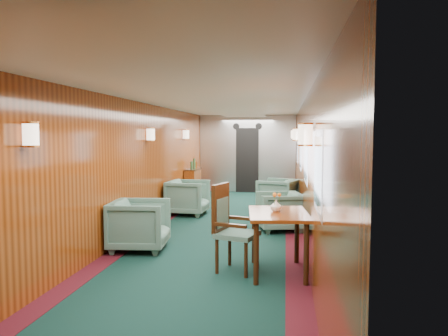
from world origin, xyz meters
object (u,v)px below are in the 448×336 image
side_chair (230,224)px  armchair_right_near (280,211)px  armchair_right_far (278,195)px  dining_table (278,222)px  armchair_left_near (140,225)px  credenza (193,184)px  armchair_left_far (188,197)px

side_chair → armchair_right_near: (0.62, 2.52, -0.26)m
side_chair → armchair_right_far: bearing=100.2°
dining_table → armchair_left_near: bearing=152.7°
side_chair → armchair_left_near: side_chair is taller
credenza → armchair_left_near: (0.28, -5.24, -0.05)m
credenza → armchair_right_far: bearing=-30.8°
credenza → armchair_left_near: 5.25m
side_chair → armchair_right_far: size_ratio=1.38×
credenza → armchair_right_near: 4.29m
side_chair → armchair_right_near: 2.61m
dining_table → armchair_left_far: 4.41m
side_chair → armchair_left_near: bearing=168.4°
armchair_left_near → armchair_right_far: (2.06, 3.84, -0.01)m
armchair_right_far → credenza: bearing=-101.9°
credenza → armchair_left_far: size_ratio=1.32×
armchair_left_far → armchair_right_near: (2.06, -1.33, -0.03)m
armchair_right_near → armchair_right_far: bearing=168.2°
armchair_left_far → armchair_right_far: 2.14m
armchair_left_far → credenza: bearing=13.2°
credenza → armchair_right_far: 2.73m
dining_table → armchair_left_near: 2.34m
armchair_left_far → armchair_right_far: (1.98, 0.81, -0.01)m
armchair_left_far → armchair_left_near: bearing=-177.7°
side_chair → armchair_left_far: 4.12m
armchair_right_near → armchair_right_far: 2.14m
armchair_left_near → armchair_left_far: bearing=-6.8°
armchair_left_far → armchair_right_far: size_ratio=1.03×
armchair_right_near → armchair_left_far: bearing=-136.7°
armchair_left_near → armchair_right_far: armchair_left_near is taller
dining_table → armchair_right_near: dining_table is taller
side_chair → credenza: (-1.80, 6.06, -0.18)m
dining_table → side_chair: side_chair is taller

